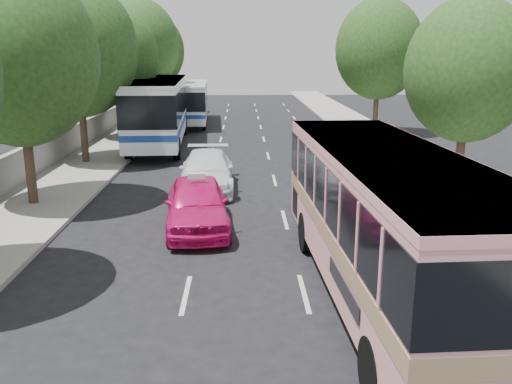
{
  "coord_description": "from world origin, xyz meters",
  "views": [
    {
      "loc": [
        -0.52,
        -14.21,
        5.78
      ],
      "look_at": [
        -0.08,
        1.77,
        1.6
      ],
      "focal_mm": 38.0,
      "sensor_mm": 36.0,
      "label": 1
    }
  ],
  "objects_px": {
    "white_pickup": "(207,171)",
    "tour_coach_front": "(159,106)",
    "pink_taxi": "(197,204)",
    "tour_coach_rear": "(192,99)",
    "pink_bus": "(386,210)"
  },
  "relations": [
    {
      "from": "tour_coach_front",
      "to": "tour_coach_rear",
      "type": "distance_m",
      "value": 10.49
    },
    {
      "from": "white_pickup",
      "to": "tour_coach_rear",
      "type": "relative_size",
      "value": 0.5
    },
    {
      "from": "pink_bus",
      "to": "tour_coach_rear",
      "type": "xyz_separation_m",
      "value": [
        -7.3,
        32.56,
        -0.27
      ]
    },
    {
      "from": "pink_bus",
      "to": "white_pickup",
      "type": "height_order",
      "value": "pink_bus"
    },
    {
      "from": "tour_coach_front",
      "to": "tour_coach_rear",
      "type": "xyz_separation_m",
      "value": [
        1.1,
        10.42,
        -0.48
      ]
    },
    {
      "from": "pink_taxi",
      "to": "tour_coach_front",
      "type": "relative_size",
      "value": 0.37
    },
    {
      "from": "white_pickup",
      "to": "tour_coach_rear",
      "type": "xyz_separation_m",
      "value": [
        -2.5,
        21.75,
        1.18
      ]
    },
    {
      "from": "white_pickup",
      "to": "tour_coach_front",
      "type": "xyz_separation_m",
      "value": [
        -3.6,
        11.33,
        1.66
      ]
    },
    {
      "from": "white_pickup",
      "to": "tour_coach_rear",
      "type": "bearing_deg",
      "value": 94.81
    },
    {
      "from": "pink_taxi",
      "to": "white_pickup",
      "type": "height_order",
      "value": "pink_taxi"
    },
    {
      "from": "white_pickup",
      "to": "tour_coach_front",
      "type": "distance_m",
      "value": 12.0
    },
    {
      "from": "pink_taxi",
      "to": "white_pickup",
      "type": "relative_size",
      "value": 0.92
    },
    {
      "from": "pink_bus",
      "to": "tour_coach_front",
      "type": "relative_size",
      "value": 0.83
    },
    {
      "from": "pink_bus",
      "to": "pink_taxi",
      "type": "xyz_separation_m",
      "value": [
        -4.8,
        5.49,
        -1.38
      ]
    },
    {
      "from": "tour_coach_front",
      "to": "white_pickup",
      "type": "bearing_deg",
      "value": -75.62
    }
  ]
}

